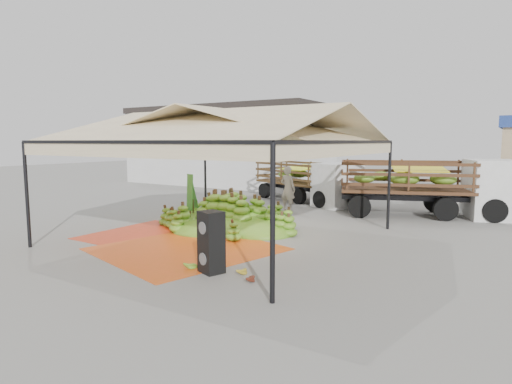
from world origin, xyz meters
The scene contains 17 objects.
ground centered at (0.00, 0.00, 0.00)m, with size 90.00×90.00×0.00m, color slate.
canopy_tent centered at (0.00, 0.00, 3.30)m, with size 8.10×8.10×4.00m.
building_white centered at (-10.00, 14.00, 2.71)m, with size 14.30×6.30×5.40m.
tarp_left centered at (-2.07, -0.96, 0.01)m, with size 3.89×3.70×0.01m, color red.
tarp_right centered at (-0.04, -1.79, 0.01)m, with size 4.21×4.43×0.01m, color #D34813.
banana_heap centered at (-0.74, 1.27, 0.58)m, with size 5.39×4.43×1.15m, color #5A851B.
hand_yellow_a centered at (2.48, -2.88, 0.11)m, with size 0.47×0.39×0.22m, color gold.
hand_yellow_b centered at (1.38, -2.91, 0.11)m, with size 0.48×0.40×0.22m, color gold.
hand_red_a centered at (1.97, -2.99, 0.09)m, with size 0.39×0.32×0.18m, color #592214.
hand_red_b centered at (2.93, -3.25, 0.10)m, with size 0.46×0.38×0.21m, color #602116.
hand_green centered at (1.21, -3.10, 0.10)m, with size 0.46×0.38×0.21m, color #476F17.
hanging_bunches centered at (0.00, -0.88, 2.62)m, with size 3.24×0.24×0.20m.
speaker_stack centered at (1.88, -3.12, 0.72)m, with size 0.64×0.60×1.43m.
banana_leaves centered at (-2.46, 1.33, 0.00)m, with size 0.96×1.36×3.70m, color #21721E, non-canonical shape.
vendor centered at (-0.64, 5.42, 0.98)m, with size 0.71×0.47×1.95m, color gray.
truck_left centered at (-1.11, 8.58, 1.23)m, with size 6.13×4.05×2.00m.
truck_right centered at (4.84, 7.55, 1.41)m, with size 7.05×4.44×2.29m.
Camera 1 is at (7.84, -10.71, 3.02)m, focal length 30.00 mm.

